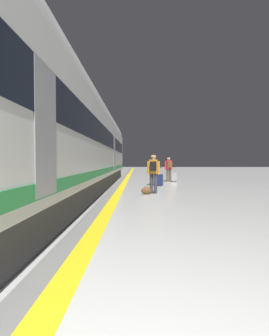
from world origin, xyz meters
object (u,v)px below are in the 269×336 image
object	(u,v)px
passenger_mid	(153,170)
passenger_far	(169,167)
passenger_near	(154,168)
duffel_bag_mid	(146,191)
suitcase_near	(160,180)
high_speed_train	(57,131)
suitcase_far	(173,177)

from	to	relation	value
passenger_mid	passenger_far	world-z (taller)	passenger_mid
passenger_near	duffel_bag_mid	bearing A→B (deg)	-98.37
duffel_bag_mid	suitcase_near	bearing A→B (deg)	76.41
duffel_bag_mid	passenger_far	size ratio (longest dim) A/B	0.25
high_speed_train	passenger_mid	bearing A→B (deg)	31.13
suitcase_far	high_speed_train	bearing A→B (deg)	-121.82
suitcase_near	duffel_bag_mid	world-z (taller)	suitcase_near
duffel_bag_mid	suitcase_far	distance (m)	7.01
passenger_near	passenger_mid	world-z (taller)	passenger_mid
high_speed_train	duffel_bag_mid	distance (m)	4.43
suitcase_near	passenger_far	distance (m)	3.31
passenger_mid	duffel_bag_mid	size ratio (longest dim) A/B	4.00
high_speed_train	suitcase_far	xyz separation A→B (m)	(5.33, 8.59, -2.16)
high_speed_train	suitcase_far	world-z (taller)	high_speed_train
duffel_bag_mid	passenger_far	bearing A→B (deg)	75.34
suitcase_near	duffel_bag_mid	distance (m)	3.78
passenger_near	duffel_bag_mid	world-z (taller)	passenger_near
passenger_mid	passenger_far	size ratio (longest dim) A/B	1.01
passenger_mid	passenger_far	bearing A→B (deg)	77.44
high_speed_train	suitcase_near	xyz separation A→B (m)	(4.13, 5.57, -2.14)
passenger_near	suitcase_near	size ratio (longest dim) A/B	1.65
suitcase_near	passenger_mid	xyz separation A→B (m)	(-0.57, -3.43, 0.68)
high_speed_train	passenger_near	world-z (taller)	high_speed_train
duffel_bag_mid	suitcase_far	size ratio (longest dim) A/B	0.43
suitcase_near	passenger_far	xyz separation A→B (m)	(0.89, 3.12, 0.66)
passenger_near	passenger_far	distance (m)	3.17
passenger_near	passenger_far	world-z (taller)	passenger_near
suitcase_far	passenger_near	bearing A→B (deg)	-118.33
passenger_mid	suitcase_far	world-z (taller)	passenger_mid
passenger_near	passenger_far	xyz separation A→B (m)	(1.21, 2.93, -0.01)
high_speed_train	passenger_far	xyz separation A→B (m)	(5.01, 8.69, -1.48)
passenger_near	suitcase_far	xyz separation A→B (m)	(1.52, 2.82, -0.69)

